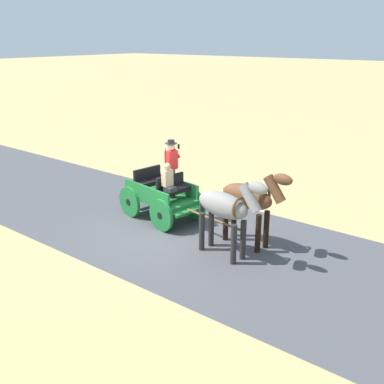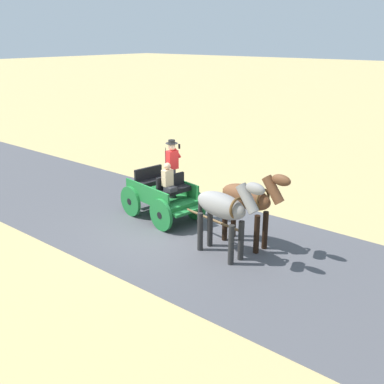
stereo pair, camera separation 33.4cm
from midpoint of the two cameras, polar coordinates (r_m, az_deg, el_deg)
name	(u,v)px [view 2 (the right image)]	position (r m, az deg, el deg)	size (l,w,h in m)	color
ground_plane	(168,228)	(13.36, -2.38, -4.63)	(200.00, 200.00, 0.00)	tan
road_surface	(168,228)	(13.36, -2.38, -4.62)	(5.72, 160.00, 0.01)	#4C4C51
horse_drawn_carriage	(164,193)	(13.83, -2.91, -0.16)	(1.77, 4.51, 2.50)	#1E7233
horse_near_side	(249,200)	(11.92, 8.02, -0.95)	(0.72, 2.14, 2.21)	brown
horse_off_side	(224,208)	(11.27, 4.92, -2.05)	(0.76, 2.15, 2.21)	gray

